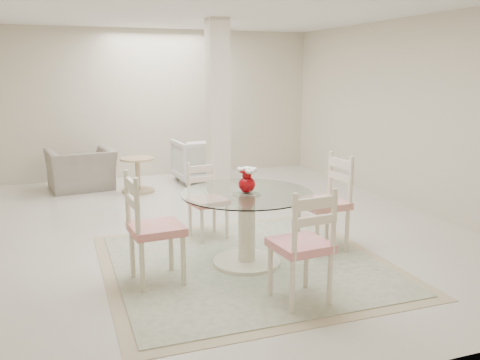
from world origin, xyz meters
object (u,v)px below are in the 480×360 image
object	(u,v)px
dining_chair_south	(305,238)
side_table	(138,176)
dining_chair_east	(329,195)
column	(218,112)
armchair_white	(199,160)
dining_chair_west	(148,220)
dining_chair_north	(206,194)
red_vase	(247,179)
recliner_taupe	(81,169)
dining_table	(247,228)

from	to	relation	value
dining_chair_south	side_table	distance (m)	4.68
dining_chair_east	side_table	bearing A→B (deg)	-160.30
column	armchair_white	xyz separation A→B (m)	(0.06, 1.38, -0.96)
side_table	column	bearing A→B (deg)	-40.24
dining_chair_west	dining_chair_east	bearing A→B (deg)	-87.10
armchair_white	dining_chair_east	bearing A→B (deg)	92.23
side_table	dining_chair_east	bearing A→B (deg)	-65.66
dining_chair_east	dining_chair_north	size ratio (longest dim) A/B	1.18
red_vase	dining_chair_east	world-z (taller)	dining_chair_east
recliner_taupe	column	bearing A→B (deg)	135.50
column	dining_chair_south	world-z (taller)	column
armchair_white	dining_chair_south	bearing A→B (deg)	80.97
red_vase	dining_chair_north	world-z (taller)	red_vase
recliner_taupe	dining_chair_east	bearing A→B (deg)	113.27
dining_chair_south	dining_chair_west	bearing A→B (deg)	-42.65
armchair_white	side_table	size ratio (longest dim) A/B	1.50
dining_table	recliner_taupe	xyz separation A→B (m)	(-1.41, 4.12, -0.05)
column	armchair_white	distance (m)	1.68
dining_chair_east	dining_chair_south	xyz separation A→B (m)	(-0.88, -1.15, -0.02)
dining_chair_west	side_table	distance (m)	3.78
dining_chair_east	dining_chair_west	size ratio (longest dim) A/B	1.01
dining_chair_east	dining_chair_west	distance (m)	2.05
dining_chair_north	dining_chair_south	distance (m)	2.04
dining_chair_west	recliner_taupe	xyz separation A→B (m)	(-0.39, 4.25, -0.28)
column	red_vase	world-z (taller)	column
dining_chair_west	armchair_white	xyz separation A→B (m)	(1.62, 4.19, -0.23)
dining_chair_west	side_table	world-z (taller)	dining_chair_west
dining_table	side_table	size ratio (longest dim) A/B	2.33
dining_chair_east	dining_chair_west	world-z (taller)	dining_chair_east
side_table	dining_chair_west	bearing A→B (deg)	-97.11
recliner_taupe	side_table	xyz separation A→B (m)	(0.86, -0.51, -0.08)
dining_chair_east	side_table	distance (m)	3.82
red_vase	dining_chair_south	distance (m)	1.07
recliner_taupe	dining_chair_north	bearing A→B (deg)	104.04
column	dining_table	world-z (taller)	column
dining_chair_north	side_table	xyz separation A→B (m)	(-0.41, 2.60, -0.26)
dining_table	armchair_white	size ratio (longest dim) A/B	1.55
dining_chair_east	recliner_taupe	xyz separation A→B (m)	(-2.42, 3.98, -0.28)
dining_table	dining_chair_east	xyz separation A→B (m)	(1.02, 0.14, 0.23)
red_vase	dining_chair_west	distance (m)	1.07
dining_table	red_vase	xyz separation A→B (m)	(0.00, -0.00, 0.51)
dining_table	dining_chair_north	distance (m)	1.02
dining_chair_south	dining_chair_east	bearing A→B (deg)	-132.82
column	recliner_taupe	bearing A→B (deg)	143.60
recliner_taupe	armchair_white	bearing A→B (deg)	170.20
dining_chair_west	recliner_taupe	distance (m)	4.28
dining_table	dining_chair_north	size ratio (longest dim) A/B	1.33
red_vase	dining_chair_west	xyz separation A→B (m)	(-1.02, -0.14, -0.28)
dining_chair_north	side_table	distance (m)	2.64
recliner_taupe	dining_chair_south	bearing A→B (deg)	98.68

